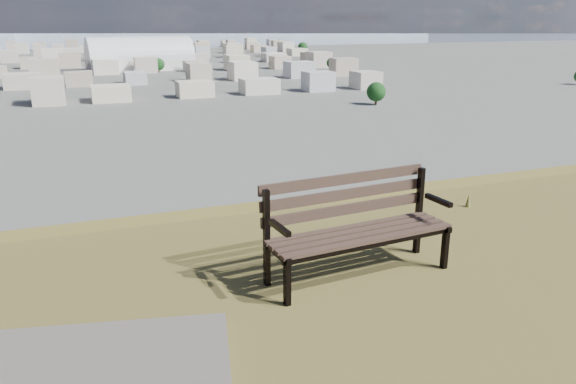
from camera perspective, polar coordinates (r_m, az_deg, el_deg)
name	(u,v)px	position (r m, az deg, el deg)	size (l,w,h in m)	color
park_bench	(355,221)	(5.57, 6.82, -2.95)	(1.92, 0.76, 0.98)	#3E2E23
arena	(140,60)	(324.18, -14.77, 12.88)	(57.11, 28.58, 23.26)	silver
city_blocks	(74,56)	(397.88, -20.87, 12.77)	(395.00, 361.00, 7.00)	#BDB3A6
city_trees	(21,64)	(323.39, -25.48, 11.67)	(406.52, 387.20, 9.98)	#2E2117
bay_water	(70,37)	(903.13, -21.27, 14.45)	(2400.00, 700.00, 0.12)	gray
far_hills	(38,18)	(1406.85, -24.07, 15.81)	(2050.00, 340.00, 60.00)	#9AADC0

